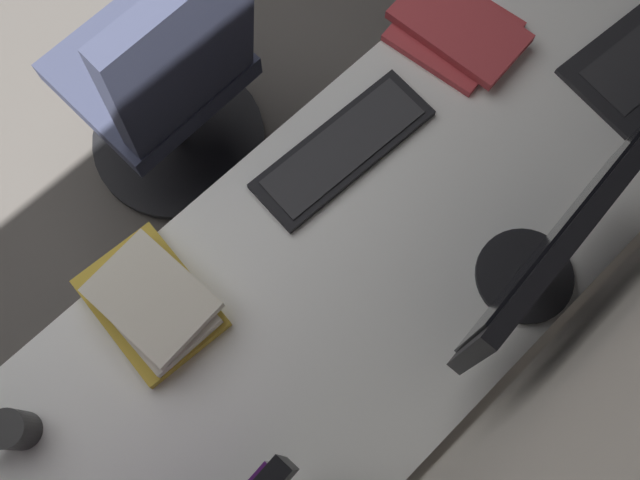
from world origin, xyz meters
The scene contains 7 objects.
desk centered at (-0.12, 1.65, 0.67)m, with size 2.40×0.70×0.73m.
monitor_secondary centered at (-0.41, 1.89, 0.96)m, with size 0.54×0.20×0.39m.
keyboard_main centered at (-0.34, 1.44, 0.74)m, with size 0.43×0.16×0.02m.
book_stack_near centered at (0.17, 1.42, 0.77)m, with size 0.21×0.29×0.08m.
book_stack_far centered at (-0.74, 1.41, 0.75)m, with size 0.26×0.31×0.04m.
coffee_mug centered at (0.51, 1.43, 0.78)m, with size 0.11×0.07×0.09m.
office_chair centered at (-0.24, 0.89, 0.46)m, with size 0.56×0.56×0.97m.
Camera 1 is at (0.14, 1.87, 2.11)m, focal length 39.23 mm.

